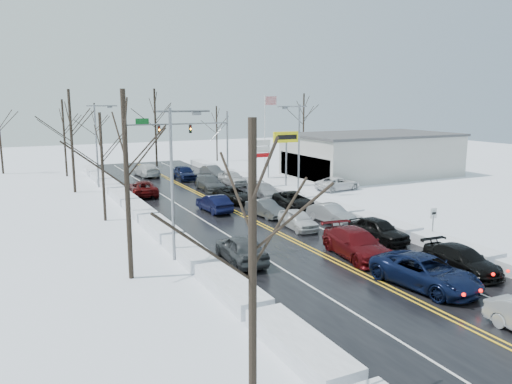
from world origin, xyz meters
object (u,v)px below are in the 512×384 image
flagpole (266,125)px  oncoming_car_0 (214,212)px  tires_plus_sign (286,141)px  dealership_building (371,154)px  traffic_signal_mast (190,132)px

flagpole → oncoming_car_0: bearing=-126.2°
tires_plus_sign → oncoming_car_0: (-12.09, -8.89, -4.99)m
tires_plus_sign → flagpole: flagpole is taller
tires_plus_sign → dealership_building: tires_plus_sign is taller
dealership_building → traffic_signal_mast: bearing=154.1°
tires_plus_sign → oncoming_car_0: bearing=-143.7°
traffic_signal_mast → tires_plus_sign: size_ratio=2.21×
traffic_signal_mast → flagpole: flagpole is taller
traffic_signal_mast → flagpole: 11.90m
tires_plus_sign → flagpole: bearing=71.6°
tires_plus_sign → oncoming_car_0: 15.82m
oncoming_car_0 → tires_plus_sign: bearing=-146.5°
oncoming_car_0 → traffic_signal_mast: bearing=-106.4°
flagpole → dealership_building: size_ratio=0.49×
oncoming_car_0 → dealership_building: bearing=-159.8°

